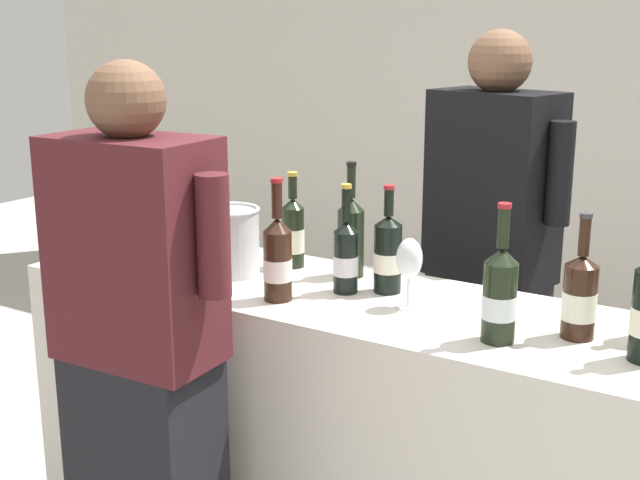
{
  "coord_description": "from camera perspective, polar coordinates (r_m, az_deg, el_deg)",
  "views": [
    {
      "loc": [
        1.12,
        -2.02,
        1.78
      ],
      "look_at": [
        -0.14,
        0.0,
        1.16
      ],
      "focal_mm": 47.58,
      "sensor_mm": 36.0,
      "label": 1
    }
  ],
  "objects": [
    {
      "name": "wine_glass",
      "position": [
        2.32,
        6.02,
        -1.43
      ],
      "size": [
        0.07,
        0.07,
        0.2
      ],
      "color": "silver",
      "rests_on": "counter"
    },
    {
      "name": "counter",
      "position": [
        2.64,
        2.7,
        -14.36
      ],
      "size": [
        2.16,
        0.58,
        1.01
      ],
      "primitive_type": "cube",
      "color": "beige",
      "rests_on": "ground_plane"
    },
    {
      "name": "wall_back",
      "position": [
        4.77,
        18.52,
        9.22
      ],
      "size": [
        8.0,
        0.1,
        2.8
      ],
      "primitive_type": "cube",
      "color": "beige",
      "rests_on": "ground_plane"
    },
    {
      "name": "wine_bottle_8",
      "position": [
        2.46,
        4.58,
        -0.93
      ],
      "size": [
        0.08,
        0.08,
        0.32
      ],
      "color": "black",
      "rests_on": "counter"
    },
    {
      "name": "wine_bottle_2",
      "position": [
        2.2,
        17.07,
        -3.65
      ],
      "size": [
        0.09,
        0.09,
        0.32
      ],
      "color": "black",
      "rests_on": "counter"
    },
    {
      "name": "ice_bucket",
      "position": [
        2.64,
        -6.09,
        -0.03
      ],
      "size": [
        0.19,
        0.19,
        0.21
      ],
      "color": "silver",
      "rests_on": "counter"
    },
    {
      "name": "wine_bottle_4",
      "position": [
        2.6,
        2.08,
        0.37
      ],
      "size": [
        0.08,
        0.08,
        0.36
      ],
      "color": "black",
      "rests_on": "counter"
    },
    {
      "name": "wine_bottle_6",
      "position": [
        2.38,
        -2.87,
        -1.23
      ],
      "size": [
        0.08,
        0.08,
        0.35
      ],
      "color": "black",
      "rests_on": "counter"
    },
    {
      "name": "wine_bottle_1",
      "position": [
        2.12,
        12.0,
        -3.59
      ],
      "size": [
        0.09,
        0.09,
        0.35
      ],
      "color": "black",
      "rests_on": "counter"
    },
    {
      "name": "wine_bottle_7",
      "position": [
        2.88,
        -13.57,
        1.18
      ],
      "size": [
        0.08,
        0.08,
        0.31
      ],
      "color": "black",
      "rests_on": "counter"
    },
    {
      "name": "person_server",
      "position": [
        3.01,
        11.22,
        -3.52
      ],
      "size": [
        0.56,
        0.33,
        1.76
      ],
      "color": "black",
      "rests_on": "ground_plane"
    },
    {
      "name": "person_guest",
      "position": [
        2.29,
        -11.82,
        -10.41
      ],
      "size": [
        0.57,
        0.26,
        1.7
      ],
      "color": "black",
      "rests_on": "ground_plane"
    },
    {
      "name": "wine_bottle_3",
      "position": [
        2.71,
        -1.83,
        0.5
      ],
      "size": [
        0.07,
        0.07,
        0.31
      ],
      "color": "black",
      "rests_on": "counter"
    },
    {
      "name": "wine_bottle_9",
      "position": [
        2.45,
        1.75,
        -1.07
      ],
      "size": [
        0.07,
        0.07,
        0.32
      ],
      "color": "black",
      "rests_on": "counter"
    }
  ]
}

